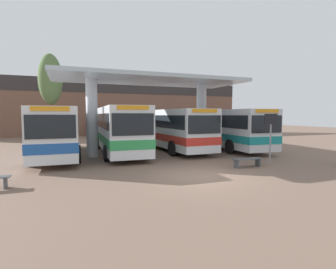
# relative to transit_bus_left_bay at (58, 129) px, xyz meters

# --- Properties ---
(ground_plane) EXTENTS (100.00, 100.00, 0.00)m
(ground_plane) POSITION_rel_transit_bus_left_bay_xyz_m (6.13, -8.71, -1.79)
(ground_plane) COLOR #755B4C
(townhouse_backdrop) EXTENTS (40.00, 0.58, 7.55)m
(townhouse_backdrop) POSITION_rel_transit_bus_left_bay_xyz_m (6.13, 17.82, 2.61)
(townhouse_backdrop) COLOR brown
(townhouse_backdrop) RESTS_ON ground_plane
(station_canopy) EXTENTS (13.02, 5.37, 5.32)m
(station_canopy) POSITION_rel_transit_bus_left_bay_xyz_m (6.13, -1.34, 2.77)
(station_canopy) COLOR silver
(station_canopy) RESTS_ON ground_plane
(transit_bus_left_bay) EXTENTS (2.89, 11.04, 3.19)m
(transit_bus_left_bay) POSITION_rel_transit_bus_left_bay_xyz_m (0.00, 0.00, 0.00)
(transit_bus_left_bay) COLOR silver
(transit_bus_left_bay) RESTS_ON ground_plane
(transit_bus_center_bay) EXTENTS (3.00, 10.56, 3.28)m
(transit_bus_center_bay) POSITION_rel_transit_bus_left_bay_xyz_m (4.07, -0.10, 0.04)
(transit_bus_center_bay) COLOR silver
(transit_bus_center_bay) RESTS_ON ground_plane
(transit_bus_right_bay) EXTENTS (2.93, 11.10, 3.15)m
(transit_bus_right_bay) POSITION_rel_transit_bus_left_bay_xyz_m (8.33, 0.62, -0.02)
(transit_bus_right_bay) COLOR silver
(transit_bus_right_bay) RESTS_ON ground_plane
(transit_bus_far_right_bay) EXTENTS (3.12, 12.01, 3.15)m
(transit_bus_far_right_bay) POSITION_rel_transit_bus_left_bay_xyz_m (12.74, 0.18, -0.02)
(transit_bus_far_right_bay) COLOR silver
(transit_bus_far_right_bay) RESTS_ON ground_plane
(waiting_bench_near_pillar) EXTENTS (1.73, 0.44, 0.46)m
(waiting_bench_near_pillar) POSITION_rel_transit_bus_left_bay_xyz_m (9.42, -7.77, -1.44)
(waiting_bench_near_pillar) COLOR #4C5156
(waiting_bench_near_pillar) RESTS_ON ground_plane
(info_sign_platform) EXTENTS (0.90, 0.09, 2.82)m
(info_sign_platform) POSITION_rel_transit_bus_left_bay_xyz_m (11.39, -7.25, 0.23)
(info_sign_platform) COLOR gray
(info_sign_platform) RESTS_ON ground_plane
(poplar_tree_behind_left) EXTENTS (2.37, 2.37, 9.06)m
(poplar_tree_behind_left) POSITION_rel_transit_bus_left_bay_xyz_m (-0.86, 11.02, 4.60)
(poplar_tree_behind_left) COLOR brown
(poplar_tree_behind_left) RESTS_ON ground_plane
(parked_car_street) EXTENTS (4.32, 2.04, 2.12)m
(parked_car_street) POSITION_rel_transit_bus_left_bay_xyz_m (5.12, 14.92, -0.76)
(parked_car_street) COLOR #B2B7BC
(parked_car_street) RESTS_ON ground_plane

